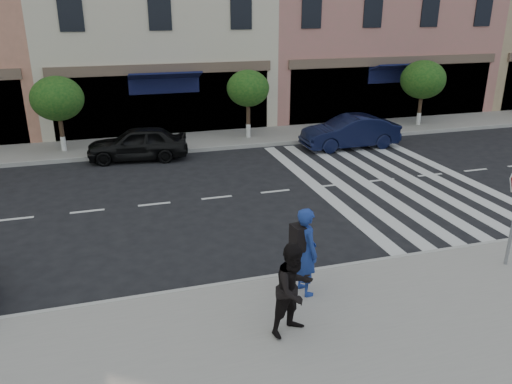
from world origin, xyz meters
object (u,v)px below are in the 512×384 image
Objects in this scene: photographer at (306,251)px; car_far_mid at (138,143)px; car_far_right at (350,132)px; walker at (294,289)px.

photographer reaches higher than car_far_mid.
car_far_right reaches higher than car_far_mid.
photographer is at bearing -30.77° from car_far_right.
walker is 0.42× the size of car_far_right.
walker reaches higher than car_far_right.
car_far_mid is at bearing 75.44° from walker.
photographer is at bearing 19.99° from car_far_mid.
car_far_right is at bearing 92.18° from car_far_mid.
photographer reaches higher than walker.
walker is 13.79m from car_far_right.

